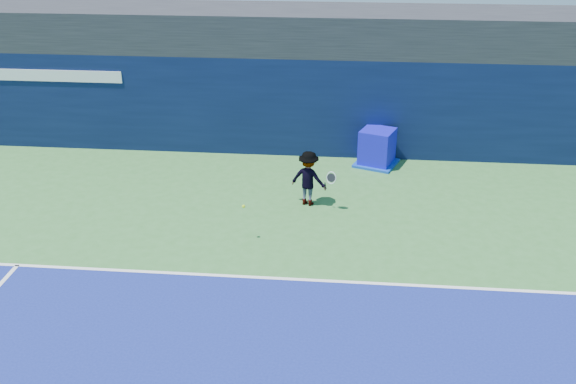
% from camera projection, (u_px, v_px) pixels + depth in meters
% --- Properties ---
extents(ground, '(80.00, 80.00, 0.00)m').
position_uv_depth(ground, '(217.00, 373.00, 10.86)').
color(ground, '#357133').
rests_on(ground, ground).
extents(baseline, '(24.00, 0.10, 0.01)m').
position_uv_depth(baseline, '(244.00, 277.00, 13.57)').
color(baseline, white).
rests_on(baseline, ground).
extents(stadium_band, '(36.00, 3.00, 1.20)m').
position_uv_depth(stadium_band, '(283.00, 29.00, 19.72)').
color(stadium_band, black).
rests_on(stadium_band, back_wall_assembly).
extents(back_wall_assembly, '(36.00, 1.03, 3.00)m').
position_uv_depth(back_wall_assembly, '(280.00, 104.00, 19.71)').
color(back_wall_assembly, '#091335').
rests_on(back_wall_assembly, ground).
extents(equipment_cart, '(1.46, 1.46, 1.09)m').
position_uv_depth(equipment_cart, '(377.00, 149.00, 19.02)').
color(equipment_cart, '#120DBE').
rests_on(equipment_cart, ground).
extents(tennis_player, '(1.26, 0.81, 1.46)m').
position_uv_depth(tennis_player, '(309.00, 178.00, 16.47)').
color(tennis_player, white).
rests_on(tennis_player, ground).
extents(tennis_ball, '(0.08, 0.08, 0.08)m').
position_uv_depth(tennis_ball, '(244.00, 206.00, 14.69)').
color(tennis_ball, '#AAD117').
rests_on(tennis_ball, ground).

